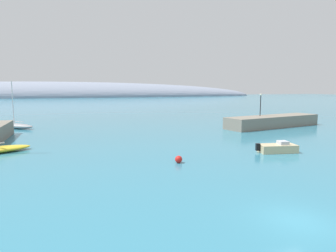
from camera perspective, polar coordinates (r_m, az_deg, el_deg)
water at (r=17.88m, az=24.04°, el=-16.68°), size 600.00×600.00×0.00m
breakwater_rocks at (r=57.54m, az=19.90°, el=0.87°), size 20.77×8.46×2.08m
distant_ridge at (r=264.23m, az=-21.99°, el=5.28°), size 382.29×62.47×25.89m
sailboat_grey_near_shore at (r=58.75m, az=-27.94°, el=0.06°), size 7.61×6.65×8.45m
motorboat_sand_foreground at (r=34.82m, az=20.68°, el=-4.07°), size 4.71×2.63×1.28m
mooring_buoy_red at (r=28.06m, az=2.10°, el=-6.55°), size 0.70×0.70×0.70m
harbor_lamp_post at (r=56.38m, az=17.72°, el=4.49°), size 0.36×0.36×4.09m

